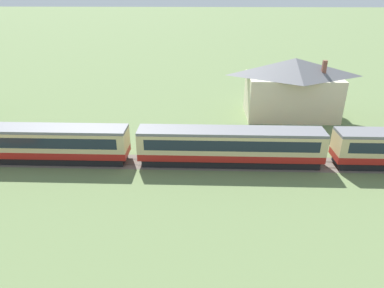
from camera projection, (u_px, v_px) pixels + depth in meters
passenger_train at (233, 145)px, 38.50m from camera, size 109.11×3.16×4.21m
railway_track at (215, 163)px, 39.54m from camera, size 164.67×3.60×0.04m
station_house_grey_roof at (292, 87)px, 51.79m from camera, size 14.57×8.25×8.98m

